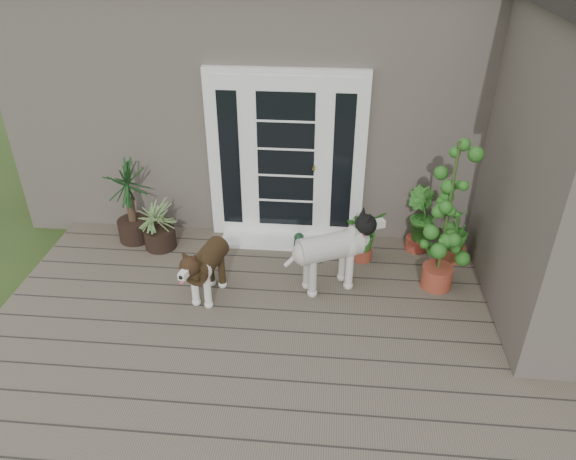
{
  "coord_description": "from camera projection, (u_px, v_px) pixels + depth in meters",
  "views": [
    {
      "loc": [
        0.37,
        -3.4,
        3.82
      ],
      "look_at": [
        -0.1,
        1.75,
        0.7
      ],
      "focal_mm": 33.78,
      "sensor_mm": 36.0,
      "label": 1
    }
  ],
  "objects": [
    {
      "name": "herb_b",
      "position": [
        418.0,
        228.0,
        6.62
      ],
      "size": [
        0.57,
        0.57,
        0.6
      ],
      "primitive_type": "imported",
      "rotation": [
        0.0,
        0.0,
        2.31
      ],
      "color": "#19571E",
      "rests_on": "deck"
    },
    {
      "name": "house_main",
      "position": [
        312.0,
        82.0,
        8.06
      ],
      "size": [
        7.4,
        4.0,
        3.1
      ],
      "primitive_type": "cube",
      "color": "#665E54",
      "rests_on": "ground"
    },
    {
      "name": "sapling",
      "position": [
        447.0,
        216.0,
        5.65
      ],
      "size": [
        0.53,
        0.53,
        1.8
      ],
      "primitive_type": null,
      "rotation": [
        0.0,
        0.0,
        0.0
      ],
      "color": "#244F16",
      "rests_on": "deck"
    },
    {
      "name": "brindle_dog",
      "position": [
        208.0,
        270.0,
        5.79
      ],
      "size": [
        0.52,
        0.87,
        0.68
      ],
      "primitive_type": null,
      "rotation": [
        0.0,
        0.0,
        2.92
      ],
      "color": "#3E2B16",
      "rests_on": "deck"
    },
    {
      "name": "herb_c",
      "position": [
        455.0,
        239.0,
        6.45
      ],
      "size": [
        0.5,
        0.5,
        0.55
      ],
      "primitive_type": "imported",
      "rotation": [
        0.0,
        0.0,
        3.99
      ],
      "color": "#1B5F1E",
      "rests_on": "deck"
    },
    {
      "name": "herb_a",
      "position": [
        363.0,
        239.0,
        6.44
      ],
      "size": [
        0.64,
        0.64,
        0.58
      ],
      "primitive_type": "imported",
      "rotation": [
        0.0,
        0.0,
        0.73
      ],
      "color": "#1D631C",
      "rests_on": "deck"
    },
    {
      "name": "door_step",
      "position": [
        285.0,
        241.0,
        6.89
      ],
      "size": [
        1.6,
        0.4,
        0.05
      ],
      "primitive_type": "cube",
      "color": "white",
      "rests_on": "deck"
    },
    {
      "name": "door_unit",
      "position": [
        286.0,
        158.0,
        6.52
      ],
      "size": [
        1.9,
        0.14,
        2.15
      ],
      "primitive_type": "cube",
      "color": "white",
      "rests_on": "deck"
    },
    {
      "name": "clog_right",
      "position": [
        299.0,
        242.0,
        6.82
      ],
      "size": [
        0.16,
        0.33,
        0.1
      ],
      "primitive_type": null,
      "rotation": [
        0.0,
        0.0,
        0.02
      ],
      "color": "black",
      "rests_on": "deck"
    },
    {
      "name": "deck",
      "position": [
        286.0,
        359.0,
        5.21
      ],
      "size": [
        6.2,
        4.6,
        0.12
      ],
      "primitive_type": "cube",
      "color": "#6B5B4C",
      "rests_on": "ground"
    },
    {
      "name": "yucca",
      "position": [
        130.0,
        201.0,
        6.69
      ],
      "size": [
        0.99,
        0.99,
        1.1
      ],
      "primitive_type": null,
      "rotation": [
        0.0,
        0.0,
        -0.39
      ],
      "color": "black",
      "rests_on": "deck"
    },
    {
      "name": "clog_left",
      "position": [
        318.0,
        255.0,
        6.58
      ],
      "size": [
        0.14,
        0.28,
        0.08
      ],
      "primitive_type": null,
      "rotation": [
        0.0,
        0.0,
        0.05
      ],
      "color": "black",
      "rests_on": "deck"
    },
    {
      "name": "spider_plant",
      "position": [
        158.0,
        223.0,
        6.64
      ],
      "size": [
        0.72,
        0.72,
        0.69
      ],
      "primitive_type": null,
      "rotation": [
        0.0,
        0.0,
        -0.12
      ],
      "color": "#8BB16D",
      "rests_on": "deck"
    },
    {
      "name": "white_dog",
      "position": [
        329.0,
        258.0,
        5.9
      ],
      "size": [
        1.03,
        0.76,
        0.79
      ],
      "primitive_type": null,
      "rotation": [
        0.0,
        0.0,
        -1.13
      ],
      "color": "white",
      "rests_on": "deck"
    }
  ]
}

